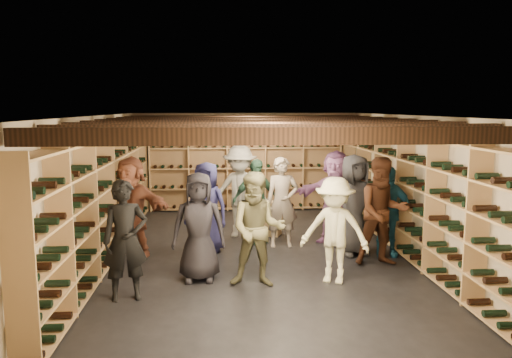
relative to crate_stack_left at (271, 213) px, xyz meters
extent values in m
plane|color=black|center=(-0.46, -2.17, -0.26)|extent=(8.00, 8.00, 0.00)
cube|color=#C1B396|center=(-0.46, 1.83, 0.94)|extent=(5.50, 0.02, 2.40)
cube|color=#C1B396|center=(-0.46, -6.17, 0.94)|extent=(5.50, 0.02, 2.40)
cube|color=#C1B396|center=(-3.21, -2.17, 0.94)|extent=(0.02, 8.00, 2.40)
cube|color=#C1B396|center=(2.29, -2.17, 0.94)|extent=(0.02, 8.00, 2.40)
cube|color=beige|center=(-0.46, -2.17, 2.15)|extent=(5.50, 8.00, 0.01)
cube|color=black|center=(-0.46, -5.67, 2.00)|extent=(5.40, 0.12, 0.18)
cube|color=black|center=(-0.46, -4.80, 2.00)|extent=(5.40, 0.12, 0.18)
cube|color=black|center=(-0.46, -3.92, 2.00)|extent=(5.40, 0.12, 0.18)
cube|color=black|center=(-0.46, -3.05, 2.00)|extent=(5.40, 0.12, 0.18)
cube|color=black|center=(-0.46, -2.17, 2.00)|extent=(5.40, 0.12, 0.18)
cube|color=black|center=(-0.46, -1.30, 2.00)|extent=(5.40, 0.12, 0.18)
cube|color=black|center=(-0.46, -0.42, 2.00)|extent=(5.40, 0.12, 0.18)
cube|color=black|center=(-0.46, 0.45, 2.00)|extent=(5.40, 0.12, 0.18)
cube|color=black|center=(-0.46, 1.33, 2.00)|extent=(5.40, 0.12, 0.18)
cube|color=tan|center=(-3.03, -2.17, 0.82)|extent=(0.32, 7.50, 2.15)
cube|color=tan|center=(2.11, -2.17, 0.82)|extent=(0.32, 7.50, 2.15)
cube|color=tan|center=(-0.46, 1.66, 0.82)|extent=(4.70, 0.30, 2.15)
cube|color=tan|center=(0.00, 0.00, -0.17)|extent=(0.52, 0.36, 0.17)
cube|color=tan|center=(0.00, 0.00, 0.00)|extent=(0.52, 0.36, 0.17)
cube|color=tan|center=(0.00, 0.00, 0.17)|extent=(0.52, 0.36, 0.17)
cube|color=tan|center=(-0.15, -0.87, -0.17)|extent=(0.59, 0.50, 0.17)
cube|color=tan|center=(-0.15, -0.87, 0.00)|extent=(0.59, 0.50, 0.17)
cube|color=tan|center=(-0.15, -0.87, 0.17)|extent=(0.59, 0.50, 0.17)
cube|color=tan|center=(1.40, -0.72, -0.17)|extent=(0.56, 0.44, 0.17)
imported|color=black|center=(-1.44, -3.43, 0.55)|extent=(0.79, 0.52, 1.61)
imported|color=black|center=(-2.38, -4.10, 0.55)|extent=(0.66, 0.51, 1.61)
imported|color=brown|center=(-0.60, -3.73, 0.57)|extent=(0.88, 0.73, 1.65)
imported|color=beige|center=(0.53, -3.66, 0.52)|extent=(1.15, 0.93, 1.55)
imported|color=#1F6186|center=(1.72, -2.42, 0.52)|extent=(0.94, 0.47, 1.55)
imported|color=brown|center=(-2.64, -2.09, 0.61)|extent=(1.67, 1.12, 1.72)
imported|color=#21214E|center=(-1.36, -2.00, 0.55)|extent=(0.92, 0.78, 1.60)
imported|color=gray|center=(0.01, -1.72, 0.57)|extent=(0.61, 0.41, 1.65)
imported|color=#432314|center=(1.49, -2.92, 0.62)|extent=(0.86, 0.67, 1.76)
imported|color=#9D9D91|center=(-0.73, -0.95, 0.65)|extent=(1.29, 0.92, 1.80)
imported|color=#284E3A|center=(-0.45, -1.42, 0.54)|extent=(1.01, 0.70, 1.59)
imported|color=#955C95|center=(1.03, -1.53, 0.62)|extent=(1.69, 1.15, 1.75)
imported|color=#303035|center=(1.19, -2.30, 0.62)|extent=(0.98, 0.78, 1.75)
camera|label=1|loc=(-1.14, -10.59, 2.29)|focal=35.00mm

